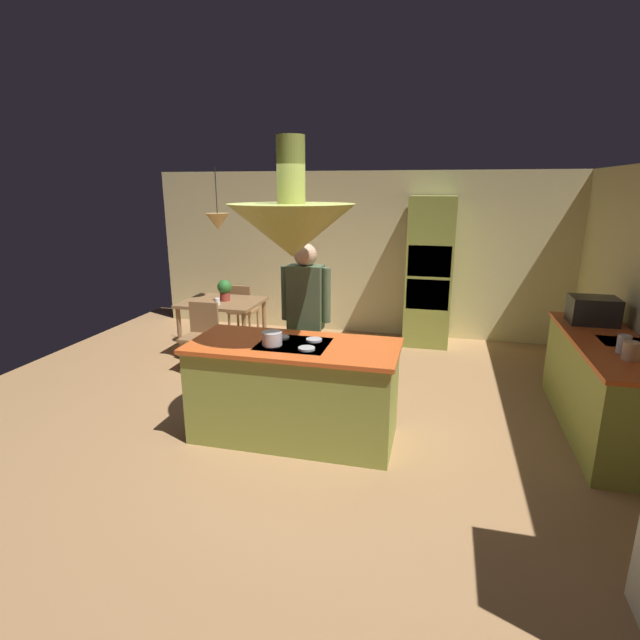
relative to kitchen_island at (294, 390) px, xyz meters
name	(u,v)px	position (x,y,z in m)	size (l,w,h in m)	color
ground	(301,426)	(0.00, 0.20, -0.47)	(8.16, 8.16, 0.00)	#AD7F51
wall_back	(360,254)	(0.00, 3.65, 0.81)	(6.80, 0.10, 2.55)	beige
kitchen_island	(294,390)	(0.00, 0.00, 0.00)	(1.93, 0.87, 0.95)	#939E42
counter_run_right	(603,386)	(2.84, 0.80, 0.01)	(0.73, 2.15, 0.93)	#939E42
oven_tower	(429,272)	(1.10, 3.24, 0.63)	(0.66, 0.62, 2.19)	#939E42
dining_table	(222,308)	(-1.70, 2.10, 0.19)	(1.08, 0.87, 0.76)	olive
person_at_island	(306,314)	(-0.08, 0.70, 0.55)	(0.53, 0.24, 1.76)	tan
range_hood	(292,227)	(0.00, 0.00, 1.51)	(1.10, 1.10, 1.00)	#939E42
pendant_light_over_table	(218,221)	(-1.70, 2.10, 1.39)	(0.32, 0.32, 0.82)	#E0B266
chair_facing_island	(201,331)	(-1.70, 1.44, 0.04)	(0.40, 0.40, 0.87)	olive
chair_by_back_wall	(241,308)	(-1.70, 2.76, 0.04)	(0.40, 0.40, 0.87)	olive
potted_plant_on_table	(225,289)	(-1.66, 2.13, 0.46)	(0.20, 0.20, 0.30)	#99382D
cup_on_table	(217,301)	(-1.66, 1.88, 0.34)	(0.07, 0.07, 0.09)	white
canister_flour	(631,351)	(2.84, 0.27, 0.54)	(0.14, 0.14, 0.15)	#E0B78C
canister_sugar	(624,344)	(2.84, 0.45, 0.54)	(0.11, 0.11, 0.16)	silver
microwave_on_counter	(593,310)	(2.84, 1.43, 0.60)	(0.46, 0.36, 0.28)	#232326
cooking_pot_on_cooktop	(272,338)	(-0.16, -0.13, 0.54)	(0.18, 0.18, 0.12)	#B2B2B7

